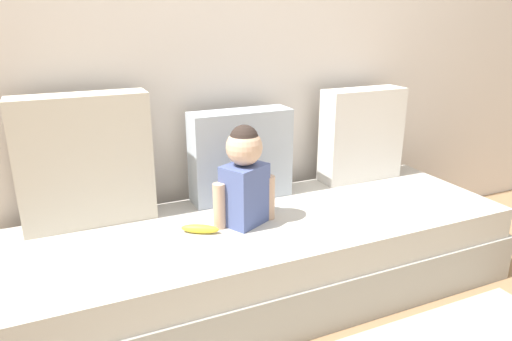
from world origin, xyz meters
The scene contains 8 objects.
ground_plane centered at (0.00, 0.00, 0.00)m, with size 12.00×12.00×0.00m, color #93704C.
back_wall centered at (0.00, 0.54, 1.28)m, with size 5.61×0.10×2.57m, color silver.
couch centered at (0.00, 0.00, 0.19)m, with size 2.41×0.81×0.39m.
throw_pillow_left centered at (-0.75, 0.31, 0.69)m, with size 0.58×0.16×0.59m, color beige.
throw_pillow_center centered at (0.00, 0.31, 0.62)m, with size 0.52×0.16×0.46m, color #B2BCC6.
throw_pillow_right centered at (0.75, 0.31, 0.66)m, with size 0.48×0.16×0.52m, color silver.
toddler centered at (-0.11, 0.01, 0.63)m, with size 0.30×0.22×0.46m.
banana centered at (-0.33, -0.01, 0.41)m, with size 0.17×0.04×0.04m, color yellow.
Camera 1 is at (-0.87, -1.82, 1.31)m, focal length 32.87 mm.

